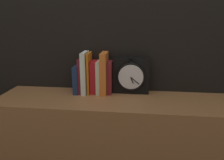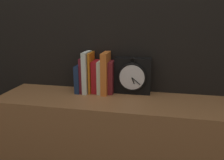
# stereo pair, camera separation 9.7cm
# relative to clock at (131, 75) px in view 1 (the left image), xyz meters

# --- Properties ---
(wall_back) EXTENTS (6.00, 0.05, 2.60)m
(wall_back) POSITION_rel_clock_xyz_m (-0.10, 0.07, 0.38)
(wall_back) COLOR black
(wall_back) RESTS_ON ground_plane
(bookshelf) EXTENTS (1.38, 0.36, 0.81)m
(bookshelf) POSITION_rel_clock_xyz_m (-0.10, -0.13, -0.52)
(bookshelf) COLOR #936038
(bookshelf) RESTS_ON ground_plane
(clock) EXTENTS (0.22, 0.08, 0.23)m
(clock) POSITION_rel_clock_xyz_m (0.00, 0.00, 0.00)
(clock) COLOR black
(clock) RESTS_ON bookshelf
(book_slot0_navy) EXTENTS (0.03, 0.14, 0.17)m
(book_slot0_navy) POSITION_rel_clock_xyz_m (-0.34, -0.03, -0.03)
(book_slot0_navy) COLOR navy
(book_slot0_navy) RESTS_ON bookshelf
(book_slot1_maroon) EXTENTS (0.02, 0.13, 0.22)m
(book_slot1_maroon) POSITION_rel_clock_xyz_m (-0.31, -0.02, -0.00)
(book_slot1_maroon) COLOR maroon
(book_slot1_maroon) RESTS_ON bookshelf
(book_slot2_white) EXTENTS (0.03, 0.14, 0.26)m
(book_slot2_white) POSITION_rel_clock_xyz_m (-0.28, -0.03, 0.02)
(book_slot2_white) COLOR white
(book_slot2_white) RESTS_ON bookshelf
(book_slot3_orange) EXTENTS (0.01, 0.12, 0.25)m
(book_slot3_orange) POSITION_rel_clock_xyz_m (-0.26, -0.02, 0.01)
(book_slot3_orange) COLOR orange
(book_slot3_orange) RESTS_ON bookshelf
(book_slot4_red) EXTENTS (0.04, 0.11, 0.20)m
(book_slot4_red) POSITION_rel_clock_xyz_m (-0.23, -0.02, -0.01)
(book_slot4_red) COLOR #B2181E
(book_slot4_red) RESTS_ON bookshelf
(book_slot5_cream) EXTENTS (0.02, 0.13, 0.20)m
(book_slot5_cream) POSITION_rel_clock_xyz_m (-0.20, -0.02, -0.01)
(book_slot5_cream) COLOR beige
(book_slot5_cream) RESTS_ON bookshelf
(book_slot6_orange) EXTENTS (0.04, 0.14, 0.26)m
(book_slot6_orange) POSITION_rel_clock_xyz_m (-0.16, -0.03, 0.02)
(book_slot6_orange) COLOR orange
(book_slot6_orange) RESTS_ON bookshelf
(book_slot7_maroon) EXTENTS (0.03, 0.11, 0.20)m
(book_slot7_maroon) POSITION_rel_clock_xyz_m (-0.13, -0.02, -0.01)
(book_slot7_maroon) COLOR maroon
(book_slot7_maroon) RESTS_ON bookshelf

